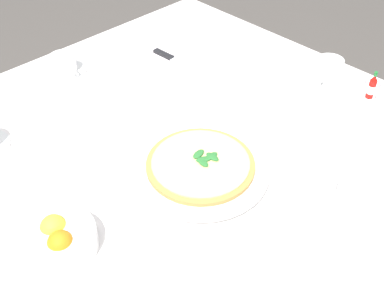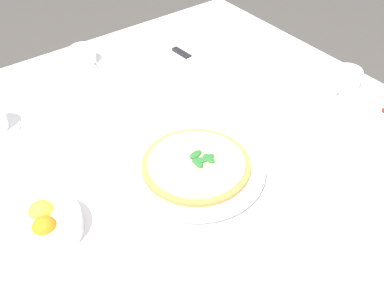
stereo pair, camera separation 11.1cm
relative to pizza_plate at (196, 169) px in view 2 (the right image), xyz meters
The scene contains 10 objects.
dining_table 0.21m from the pizza_plate, 150.32° to the left, with size 1.17×1.17×0.76m.
pizza_plate is the anchor object (origin of this frame).
pizza 0.01m from the pizza_plate, 84.54° to the left, with size 0.25×0.25×0.02m.
coffee_cup_far_left 0.54m from the pizza_plate, 91.31° to the left, with size 0.13×0.13×0.07m.
coffee_cup_near_left 0.59m from the pizza_plate, behind, with size 0.13×0.13×0.06m.
water_glass_center_back 0.34m from the pizza_plate, 26.01° to the left, with size 0.07×0.07×0.10m.
napkin_folded 0.47m from the pizza_plate, 144.49° to the left, with size 0.23×0.15×0.02m.
dinner_knife 0.46m from the pizza_plate, 144.27° to the left, with size 0.20×0.03×0.01m.
citrus_bowl 0.35m from the pizza_plate, 96.82° to the right, with size 0.15×0.15×0.06m.
pepper_shaker 0.55m from the pizza_plate, 80.24° to the left, with size 0.03×0.03×0.06m.
Camera 2 is at (0.74, -0.54, 1.50)m, focal length 43.14 mm.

